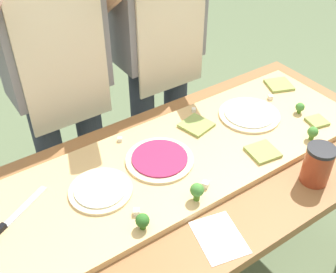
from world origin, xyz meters
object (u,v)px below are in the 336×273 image
(pizza_slice_far_left, at_px, (317,121))
(cook_right, at_px, (159,39))
(broccoli_floret_center_left, at_px, (197,191))
(cheese_crumble_a, at_px, (120,139))
(cook_left, at_px, (57,69))
(pizza_slice_near_left, at_px, (263,152))
(chefs_knife, at_px, (3,226))
(cheese_crumble_b, at_px, (194,110))
(pizza_whole_white_garlic, at_px, (249,114))
(cheese_crumble_e, at_px, (270,97))
(broccoli_floret_back_left, at_px, (142,221))
(broccoli_floret_back_right, at_px, (313,132))
(prep_table, at_px, (174,197))
(pizza_slice_center, at_px, (196,125))
(sauce_jar, at_px, (318,165))
(pizza_slice_far_right, at_px, (279,85))
(cheese_crumble_c, at_px, (137,212))
(broccoli_floret_front_left, at_px, (299,107))
(pizza_whole_beet_magenta, at_px, (160,159))
(recipe_note, at_px, (219,237))
(cheese_crumble_d, at_px, (205,184))
(pizza_whole_cheese_artichoke, at_px, (101,190))

(pizza_slice_far_left, height_order, cook_right, cook_right)
(broccoli_floret_center_left, relative_size, cheese_crumble_a, 4.15)
(cook_left, bearing_deg, pizza_slice_near_left, -55.80)
(chefs_knife, xyz_separation_m, pizza_slice_near_left, (0.89, -0.19, 0.00))
(cheese_crumble_b, relative_size, cook_left, 0.01)
(pizza_whole_white_garlic, relative_size, cheese_crumble_e, 13.36)
(broccoli_floret_back_left, bearing_deg, cook_right, 53.52)
(broccoli_floret_back_right, distance_m, cheese_crumble_a, 0.73)
(cheese_crumble_b, relative_size, cook_right, 0.01)
(prep_table, bearing_deg, pizza_slice_center, 36.83)
(pizza_slice_center, relative_size, broccoli_floret_center_left, 1.67)
(sauce_jar, relative_size, cook_right, 0.09)
(prep_table, height_order, pizza_whole_white_garlic, pizza_whole_white_garlic)
(pizza_whole_white_garlic, relative_size, cook_right, 0.15)
(pizza_slice_far_right, distance_m, sauce_jar, 0.58)
(broccoli_floret_back_right, distance_m, cheese_crumble_c, 0.74)
(pizza_slice_far_left, xyz_separation_m, broccoli_floret_center_left, (-0.65, -0.06, 0.03))
(pizza_slice_near_left, relative_size, broccoli_floret_front_left, 2.17)
(pizza_whole_beet_magenta, xyz_separation_m, recipe_note, (-0.03, -0.37, -0.03))
(broccoli_floret_front_left, bearing_deg, broccoli_floret_center_left, -166.92)
(sauce_jar, xyz_separation_m, recipe_note, (-0.43, -0.01, -0.07))
(pizza_slice_center, xyz_separation_m, broccoli_floret_back_right, (0.31, -0.31, 0.03))
(pizza_slice_near_left, bearing_deg, sauce_jar, -69.93)
(cheese_crumble_c, bearing_deg, recipe_note, -49.87)
(cheese_crumble_a, bearing_deg, pizza_whole_white_garlic, -16.60)
(pizza_slice_far_right, distance_m, cheese_crumble_e, 0.12)
(broccoli_floret_center_left, bearing_deg, cheese_crumble_d, 25.55)
(prep_table, distance_m, chefs_knife, 0.59)
(prep_table, height_order, broccoli_floret_back_right, broccoli_floret_back_right)
(pizza_whole_cheese_artichoke, height_order, broccoli_floret_center_left, broccoli_floret_center_left)
(chefs_knife, distance_m, pizza_slice_center, 0.79)
(pizza_slice_far_right, distance_m, broccoli_floret_back_left, 1.00)
(pizza_whole_white_garlic, xyz_separation_m, cheese_crumble_e, (0.16, 0.04, 0.00))
(cheese_crumble_d, height_order, cook_left, cook_left)
(cheese_crumble_d, bearing_deg, pizza_slice_near_left, 3.40)
(broccoli_floret_back_right, height_order, cheese_crumble_d, broccoli_floret_back_right)
(pizza_whole_beet_magenta, relative_size, pizza_slice_far_right, 2.29)
(cheese_crumble_c, bearing_deg, cheese_crumble_a, 69.08)
(prep_table, relative_size, chefs_knife, 7.00)
(pizza_whole_white_garlic, relative_size, cheese_crumble_b, 15.10)
(cheese_crumble_c, relative_size, cook_right, 0.01)
(cheese_crumble_b, distance_m, cook_right, 0.39)
(cheese_crumble_d, bearing_deg, broccoli_floret_back_right, -3.29)
(pizza_slice_far_right, bearing_deg, cheese_crumble_d, -155.08)
(pizza_slice_far_right, relative_size, recipe_note, 0.63)
(cheese_crumble_c, bearing_deg, pizza_whole_beet_magenta, 40.52)
(cook_left, bearing_deg, cheese_crumble_e, -31.28)
(pizza_whole_white_garlic, bearing_deg, broccoli_floret_back_left, -159.62)
(cheese_crumble_d, bearing_deg, prep_table, 109.90)
(cheese_crumble_d, relative_size, recipe_note, 0.13)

